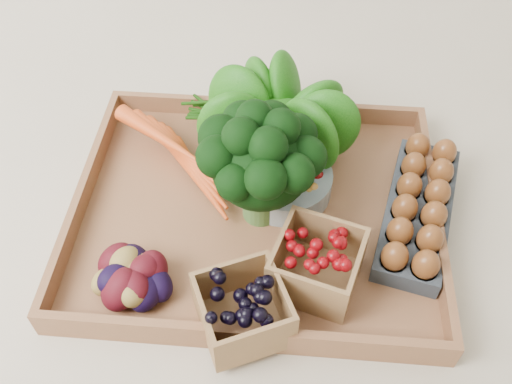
# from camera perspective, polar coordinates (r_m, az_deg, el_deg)

# --- Properties ---
(ground) EXTENTS (4.00, 4.00, 0.00)m
(ground) POSITION_cam_1_polar(r_m,az_deg,el_deg) (0.90, 0.00, -2.49)
(ground) COLOR beige
(ground) RESTS_ON ground
(tray) EXTENTS (0.55, 0.45, 0.01)m
(tray) POSITION_cam_1_polar(r_m,az_deg,el_deg) (0.89, 0.00, -2.19)
(tray) COLOR #905F3C
(tray) RESTS_ON ground
(carrots) EXTENTS (0.19, 0.14, 0.05)m
(carrots) POSITION_cam_1_polar(r_m,az_deg,el_deg) (0.93, -6.85, 3.04)
(carrots) COLOR #E14D19
(carrots) RESTS_ON tray
(lettuce) EXTENTS (0.17, 0.17, 0.17)m
(lettuce) POSITION_cam_1_polar(r_m,az_deg,el_deg) (0.91, 2.28, 7.84)
(lettuce) COLOR #0F460B
(lettuce) RESTS_ON tray
(broccoli) EXTENTS (0.18, 0.18, 0.14)m
(broccoli) POSITION_cam_1_polar(r_m,az_deg,el_deg) (0.83, 0.49, 0.99)
(broccoli) COLOR black
(broccoli) RESTS_ON tray
(cherry_bowl) EXTENTS (0.15, 0.15, 0.04)m
(cherry_bowl) POSITION_cam_1_polar(r_m,az_deg,el_deg) (0.90, 2.85, 1.01)
(cherry_bowl) COLOR #8C9EA5
(cherry_bowl) RESTS_ON tray
(egg_carton) EXTENTS (0.15, 0.28, 0.03)m
(egg_carton) POSITION_cam_1_polar(r_m,az_deg,el_deg) (0.90, 15.84, -1.92)
(egg_carton) COLOR #323840
(egg_carton) RESTS_ON tray
(potatoes) EXTENTS (0.13, 0.13, 0.08)m
(potatoes) POSITION_cam_1_polar(r_m,az_deg,el_deg) (0.79, -12.51, -7.92)
(potatoes) COLOR #3C0911
(potatoes) RESTS_ON tray
(punnet_blackberry) EXTENTS (0.14, 0.14, 0.07)m
(punnet_blackberry) POSITION_cam_1_polar(r_m,az_deg,el_deg) (0.75, -1.32, -11.69)
(punnet_blackberry) COLOR black
(punnet_blackberry) RESTS_ON tray
(punnet_raspberry) EXTENTS (0.14, 0.14, 0.08)m
(punnet_raspberry) POSITION_cam_1_polar(r_m,az_deg,el_deg) (0.79, 6.11, -7.11)
(punnet_raspberry) COLOR #690408
(punnet_raspberry) RESTS_ON tray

